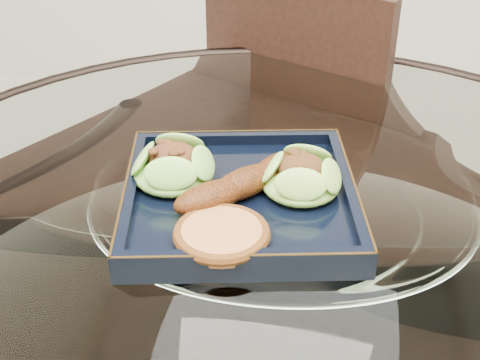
# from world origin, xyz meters

# --- Properties ---
(dining_table) EXTENTS (1.13, 1.13, 0.77)m
(dining_table) POSITION_xyz_m (-0.00, -0.00, 0.60)
(dining_table) COLOR white
(dining_table) RESTS_ON ground
(dining_chair) EXTENTS (0.51, 0.51, 0.90)m
(dining_chair) POSITION_xyz_m (-0.10, 0.41, 0.50)
(dining_chair) COLOR black
(dining_chair) RESTS_ON ground
(navy_plate) EXTENTS (0.32, 0.32, 0.02)m
(navy_plate) POSITION_xyz_m (-0.05, 0.02, 0.77)
(navy_plate) COLOR black
(navy_plate) RESTS_ON dining_table
(lettuce_wrap_left) EXTENTS (0.12, 0.12, 0.04)m
(lettuce_wrap_left) POSITION_xyz_m (-0.14, 0.03, 0.80)
(lettuce_wrap_left) COLOR #548F29
(lettuce_wrap_left) RESTS_ON navy_plate
(lettuce_wrap_right) EXTENTS (0.12, 0.12, 0.03)m
(lettuce_wrap_right) POSITION_xyz_m (0.02, 0.04, 0.80)
(lettuce_wrap_right) COLOR #56982C
(lettuce_wrap_right) RESTS_ON navy_plate
(roasted_plantain) EXTENTS (0.15, 0.16, 0.03)m
(roasted_plantain) POSITION_xyz_m (-0.05, 0.02, 0.80)
(roasted_plantain) COLOR #592709
(roasted_plantain) RESTS_ON navy_plate
(crumb_patty) EXTENTS (0.12, 0.12, 0.02)m
(crumb_patty) POSITION_xyz_m (-0.05, -0.07, 0.79)
(crumb_patty) COLOR #A36636
(crumb_patty) RESTS_ON navy_plate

